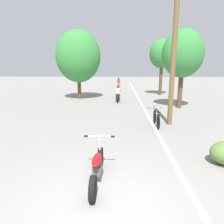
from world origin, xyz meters
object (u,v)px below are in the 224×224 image
at_px(motorcycle_foreground, 97,165).
at_px(roadside_tree_left, 78,57).
at_px(utility_pole, 174,51).
at_px(motorcycle_rider_lead, 118,95).
at_px(roadside_tree_right_near, 183,54).
at_px(roadside_tree_right_far, 162,54).
at_px(bicycle_parked, 156,118).
at_px(motorcycle_rider_far, 119,84).

bearing_deg(motorcycle_foreground, roadside_tree_left, 103.51).
bearing_deg(utility_pole, motorcycle_rider_lead, 111.84).
distance_m(roadside_tree_right_near, motorcycle_rider_lead, 5.99).
distance_m(utility_pole, roadside_tree_right_near, 4.66).
distance_m(roadside_tree_right_near, motorcycle_foreground, 11.24).
height_order(roadside_tree_right_far, motorcycle_rider_lead, roadside_tree_right_far).
bearing_deg(bicycle_parked, roadside_tree_left, 122.71).
height_order(roadside_tree_left, bicycle_parked, roadside_tree_left).
distance_m(roadside_tree_right_far, roadside_tree_left, 8.46).
xyz_separation_m(roadside_tree_right_near, motorcycle_rider_lead, (-4.42, 2.49, -3.18)).
bearing_deg(motorcycle_rider_far, roadside_tree_left, -108.80).
distance_m(utility_pole, roadside_tree_right_far, 11.37).
bearing_deg(motorcycle_rider_far, utility_pole, -81.28).
relative_size(roadside_tree_right_far, motorcycle_rider_far, 2.84).
height_order(roadside_tree_right_near, roadside_tree_left, roadside_tree_left).
bearing_deg(roadside_tree_left, motorcycle_foreground, -76.49).
height_order(roadside_tree_right_far, bicycle_parked, roadside_tree_right_far).
distance_m(roadside_tree_right_near, roadside_tree_right_far, 6.90).
relative_size(utility_pole, motorcycle_foreground, 3.31).
bearing_deg(bicycle_parked, motorcycle_foreground, -115.17).
height_order(utility_pole, motorcycle_foreground, utility_pole).
xyz_separation_m(utility_pole, roadside_tree_right_near, (1.69, 4.35, 0.14)).
bearing_deg(utility_pole, motorcycle_foreground, -119.78).
bearing_deg(roadside_tree_right_near, motorcycle_rider_far, 107.73).
distance_m(motorcycle_rider_lead, motorcycle_rider_far, 11.64).
height_order(motorcycle_foreground, bicycle_parked, motorcycle_foreground).
bearing_deg(motorcycle_rider_lead, roadside_tree_right_near, -29.37).
bearing_deg(motorcycle_foreground, utility_pole, 60.22).
bearing_deg(roadside_tree_right_far, roadside_tree_left, -159.57).
height_order(roadside_tree_left, motorcycle_foreground, roadside_tree_left).
bearing_deg(bicycle_parked, roadside_tree_right_near, 63.02).
distance_m(roadside_tree_right_far, motorcycle_rider_lead, 7.17).
height_order(motorcycle_rider_lead, bicycle_parked, motorcycle_rider_lead).
xyz_separation_m(motorcycle_foreground, motorcycle_rider_far, (0.20, 23.78, 0.13)).
xyz_separation_m(roadside_tree_left, motorcycle_rider_lead, (3.56, -1.45, -3.24)).
xyz_separation_m(roadside_tree_left, bicycle_parked, (5.57, -8.68, -3.37)).
relative_size(roadside_tree_left, motorcycle_foreground, 2.88).
height_order(roadside_tree_right_near, roadside_tree_right_far, roadside_tree_right_far).
distance_m(motorcycle_rider_lead, bicycle_parked, 7.50).
bearing_deg(roadside_tree_right_near, roadside_tree_right_far, 90.51).
xyz_separation_m(utility_pole, motorcycle_foreground, (-3.04, -5.31, -3.16)).
distance_m(utility_pole, motorcycle_rider_far, 18.93).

